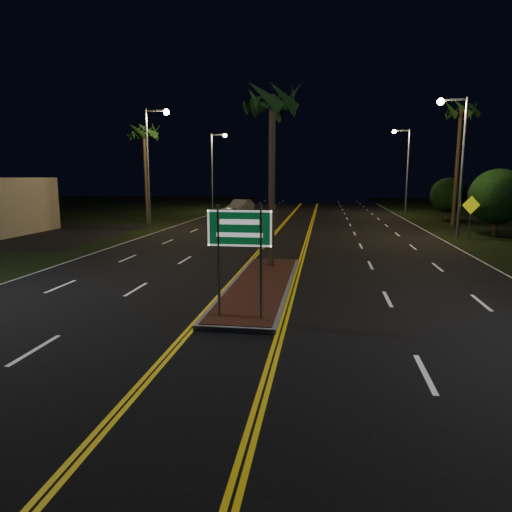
% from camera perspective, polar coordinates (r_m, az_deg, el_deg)
% --- Properties ---
extents(ground, '(120.00, 120.00, 0.00)m').
position_cam_1_polar(ground, '(10.60, -4.84, -12.95)').
color(ground, black).
rests_on(ground, ground).
extents(median_island, '(2.25, 10.25, 0.17)m').
position_cam_1_polar(median_island, '(17.13, 0.57, -3.66)').
color(median_island, gray).
rests_on(median_island, ground).
extents(highway_sign, '(1.80, 0.08, 3.20)m').
position_cam_1_polar(highway_sign, '(12.62, -2.07, 2.14)').
color(highway_sign, gray).
rests_on(highway_sign, ground).
extents(streetlight_left_mid, '(1.91, 0.44, 9.00)m').
position_cam_1_polar(streetlight_left_mid, '(35.93, -12.83, 12.19)').
color(streetlight_left_mid, gray).
rests_on(streetlight_left_mid, ground).
extents(streetlight_left_far, '(1.91, 0.44, 9.00)m').
position_cam_1_polar(streetlight_left_far, '(55.05, -5.14, 11.54)').
color(streetlight_left_far, gray).
rests_on(streetlight_left_far, ground).
extents(streetlight_right_mid, '(1.91, 0.44, 9.00)m').
position_cam_1_polar(streetlight_right_mid, '(32.60, 23.83, 11.85)').
color(streetlight_right_mid, gray).
rests_on(streetlight_right_mid, ground).
extents(streetlight_right_far, '(1.91, 0.44, 9.00)m').
position_cam_1_polar(streetlight_right_far, '(52.18, 18.06, 11.19)').
color(streetlight_right_far, gray).
rests_on(streetlight_right_far, ground).
extents(palm_median, '(2.40, 2.40, 8.30)m').
position_cam_1_polar(palm_median, '(20.37, 2.05, 18.88)').
color(palm_median, '#382819').
rests_on(palm_median, ground).
extents(palm_left_far, '(2.40, 2.40, 8.80)m').
position_cam_1_polar(palm_left_far, '(40.58, -13.82, 14.83)').
color(palm_left_far, '#382819').
rests_on(palm_left_far, ground).
extents(palm_right_far, '(2.40, 2.40, 10.30)m').
position_cam_1_polar(palm_right_far, '(41.17, 24.25, 16.15)').
color(palm_right_far, '#382819').
rests_on(palm_right_far, ground).
extents(shrub_mid, '(3.78, 3.78, 4.62)m').
position_cam_1_polar(shrub_mid, '(35.50, 27.97, 6.58)').
color(shrub_mid, '#382819').
rests_on(shrub_mid, ground).
extents(shrub_far, '(3.24, 3.24, 3.96)m').
position_cam_1_polar(shrub_far, '(46.95, 22.89, 7.03)').
color(shrub_far, '#382819').
rests_on(shrub_far, ground).
extents(car_near, '(2.80, 5.15, 1.63)m').
position_cam_1_polar(car_near, '(41.42, -3.58, 5.39)').
color(car_near, silver).
rests_on(car_near, ground).
extents(car_far, '(3.16, 5.76, 1.82)m').
position_cam_1_polar(car_far, '(50.13, -1.96, 6.31)').
color(car_far, '#AEB1B8').
rests_on(car_far, ground).
extents(warning_sign, '(1.17, 0.29, 2.85)m').
position_cam_1_polar(warning_sign, '(32.90, 25.25, 5.13)').
color(warning_sign, gray).
rests_on(warning_sign, ground).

